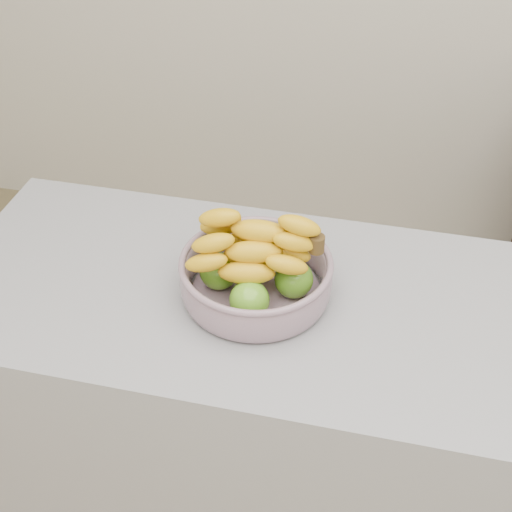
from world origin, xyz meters
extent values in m
cube|color=gray|center=(0.00, 0.56, 0.45)|extent=(2.00, 0.60, 0.90)
cylinder|color=#9BACBA|center=(-0.35, 0.56, 0.91)|extent=(0.26, 0.26, 0.01)
torus|color=#9BACBA|center=(-0.35, 0.56, 0.98)|extent=(0.31, 0.31, 0.01)
sphere|color=#459319|center=(-0.34, 0.48, 0.95)|extent=(0.08, 0.08, 0.08)
sphere|color=#459319|center=(-0.27, 0.56, 0.95)|extent=(0.08, 0.08, 0.08)
sphere|color=#459319|center=(-0.35, 0.63, 0.95)|extent=(0.08, 0.08, 0.08)
sphere|color=#459319|center=(-0.42, 0.55, 0.95)|extent=(0.08, 0.08, 0.08)
ellipsoid|color=yellow|center=(-0.35, 0.51, 1.00)|extent=(0.20, 0.08, 0.04)
ellipsoid|color=yellow|center=(-0.36, 0.56, 1.00)|extent=(0.20, 0.06, 0.04)
ellipsoid|color=yellow|center=(-0.36, 0.61, 1.00)|extent=(0.20, 0.06, 0.04)
ellipsoid|color=yellow|center=(-0.34, 0.53, 1.03)|extent=(0.20, 0.09, 0.04)
ellipsoid|color=yellow|center=(-0.35, 0.58, 1.03)|extent=(0.20, 0.07, 0.04)
ellipsoid|color=yellow|center=(-0.34, 0.56, 1.06)|extent=(0.20, 0.06, 0.04)
cylinder|color=#423015|center=(-0.23, 0.57, 1.05)|extent=(0.03, 0.03, 0.03)
camera|label=1|loc=(-0.10, -0.50, 1.87)|focal=50.00mm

